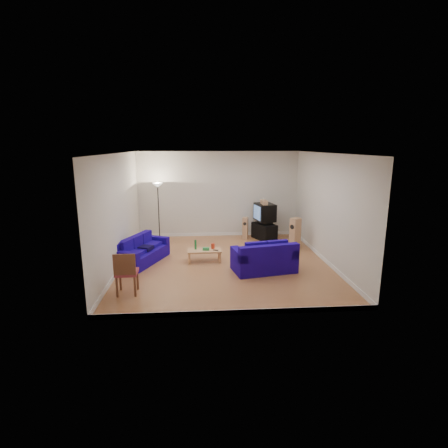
{
  "coord_description": "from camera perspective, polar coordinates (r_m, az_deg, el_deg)",
  "views": [
    {
      "loc": [
        -0.76,
        -9.8,
        3.42
      ],
      "look_at": [
        0.0,
        0.4,
        1.1
      ],
      "focal_mm": 28.0,
      "sensor_mm": 36.0,
      "label": 1
    }
  ],
  "objects": [
    {
      "name": "dining_chair",
      "position": [
        8.43,
        -15.7,
        -7.43
      ],
      "size": [
        0.5,
        0.5,
        1.04
      ],
      "rotation": [
        0.0,
        0.0,
        0.02
      ],
      "color": "brown",
      "rests_on": "ground"
    },
    {
      "name": "television",
      "position": [
        12.91,
        6.66,
        1.93
      ],
      "size": [
        0.75,
        0.92,
        0.63
      ],
      "rotation": [
        0.0,
        0.0,
        -1.37
      ],
      "color": "black",
      "rests_on": "av_receiver"
    },
    {
      "name": "coffee_table",
      "position": [
        10.48,
        -3.22,
        -4.49
      ],
      "size": [
        1.02,
        0.53,
        0.37
      ],
      "rotation": [
        0.0,
        0.0,
        0.03
      ],
      "color": "tan",
      "rests_on": "ground"
    },
    {
      "name": "sofa_three_seat",
      "position": [
        10.71,
        -13.45,
        -4.64
      ],
      "size": [
        1.52,
        2.11,
        0.75
      ],
      "rotation": [
        0.0,
        0.0,
        -1.97
      ],
      "color": "#19077A",
      "rests_on": "ground"
    },
    {
      "name": "sofa_loveseat",
      "position": [
        9.73,
        6.64,
        -5.92
      ],
      "size": [
        1.82,
        1.24,
        0.84
      ],
      "rotation": [
        0.0,
        0.0,
        0.2
      ],
      "color": "#19077A",
      "rests_on": "ground"
    },
    {
      "name": "tv_stand",
      "position": [
        13.0,
        6.58,
        -1.21
      ],
      "size": [
        0.87,
        1.1,
        0.59
      ],
      "primitive_type": "cube",
      "rotation": [
        0.0,
        0.0,
        -1.17
      ],
      "color": "black",
      "rests_on": "ground"
    },
    {
      "name": "remote",
      "position": [
        10.37,
        -1.36,
        -4.3
      ],
      "size": [
        0.16,
        0.1,
        0.02
      ],
      "primitive_type": "cube",
      "rotation": [
        0.0,
        0.0,
        -0.36
      ],
      "color": "black",
      "rests_on": "coffee_table"
    },
    {
      "name": "room",
      "position": [
        10.01,
        0.17,
        1.97
      ],
      "size": [
        6.01,
        6.51,
        3.21
      ],
      "color": "brown",
      "rests_on": "ground"
    },
    {
      "name": "bottle",
      "position": [
        10.48,
        -4.67,
        -3.38
      ],
      "size": [
        0.07,
        0.07,
        0.29
      ],
      "primitive_type": "cylinder",
      "rotation": [
        0.0,
        0.0,
        0.0
      ],
      "color": "#197233",
      "rests_on": "coffee_table"
    },
    {
      "name": "floor_lamp",
      "position": [
        12.63,
        -10.74,
        4.95
      ],
      "size": [
        0.36,
        0.36,
        2.12
      ],
      "color": "black",
      "rests_on": "ground"
    },
    {
      "name": "tissue_box",
      "position": [
        10.41,
        -2.95,
        -4.08
      ],
      "size": [
        0.21,
        0.12,
        0.08
      ],
      "primitive_type": "cube",
      "rotation": [
        0.0,
        0.0,
        -0.09
      ],
      "color": "green",
      "rests_on": "coffee_table"
    },
    {
      "name": "av_receiver",
      "position": [
        12.9,
        6.76,
        0.25
      ],
      "size": [
        0.56,
        0.58,
        0.1
      ],
      "primitive_type": "cube",
      "rotation": [
        0.0,
        0.0,
        -0.95
      ],
      "color": "black",
      "rests_on": "tv_stand"
    },
    {
      "name": "centre_speaker",
      "position": [
        12.72,
        6.56,
        3.56
      ],
      "size": [
        0.21,
        0.45,
        0.15
      ],
      "primitive_type": "cube",
      "rotation": [
        0.0,
        0.0,
        -1.5
      ],
      "color": "tan",
      "rests_on": "television"
    },
    {
      "name": "speaker_right",
      "position": [
        11.9,
        11.53,
        -1.54
      ],
      "size": [
        0.4,
        0.38,
        1.06
      ],
      "rotation": [
        0.0,
        0.0,
        -1.0
      ],
      "color": "tan",
      "rests_on": "ground"
    },
    {
      "name": "red_canister",
      "position": [
        10.56,
        -1.83,
        -3.61
      ],
      "size": [
        0.14,
        0.14,
        0.15
      ],
      "primitive_type": "cylinder",
      "rotation": [
        0.0,
        0.0,
        0.4
      ],
      "color": "red",
      "rests_on": "coffee_table"
    },
    {
      "name": "speaker_left",
      "position": [
        12.97,
        3.49,
        -0.67
      ],
      "size": [
        0.25,
        0.29,
        0.81
      ],
      "rotation": [
        0.0,
        0.0,
        -0.3
      ],
      "color": "tan",
      "rests_on": "ground"
    }
  ]
}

